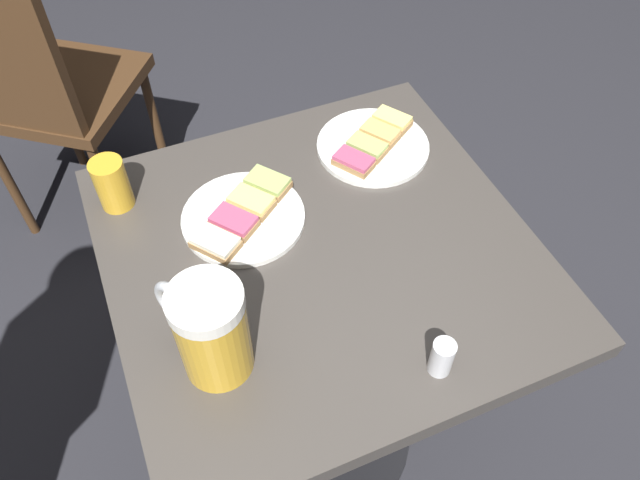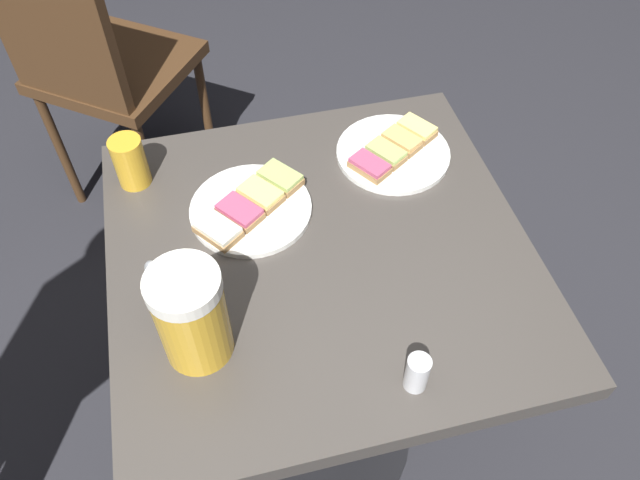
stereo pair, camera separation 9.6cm
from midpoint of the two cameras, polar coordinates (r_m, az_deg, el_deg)
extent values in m
plane|color=#28282D|center=(1.62, -1.77, -17.35)|extent=(6.00, 6.00, 0.00)
cylinder|color=black|center=(1.61, -1.78, -17.26)|extent=(0.44, 0.44, 0.01)
cylinder|color=black|center=(1.29, -2.17, -11.22)|extent=(0.09, 0.09, 0.70)
cube|color=#423D38|center=(0.99, -2.77, -1.56)|extent=(0.65, 0.65, 0.04)
cylinder|color=white|center=(1.02, -9.69, 1.87)|extent=(0.20, 0.20, 0.01)
cube|color=#9E7547|center=(1.05, -7.42, 4.90)|extent=(0.08, 0.08, 0.01)
cube|color=#ADC66B|center=(1.05, -7.47, 5.28)|extent=(0.08, 0.08, 0.01)
cube|color=#9E7547|center=(1.03, -8.97, 3.17)|extent=(0.08, 0.08, 0.01)
cube|color=#EFE07A|center=(1.02, -9.04, 3.55)|extent=(0.08, 0.08, 0.01)
cube|color=#9E7547|center=(1.00, -10.59, 1.36)|extent=(0.08, 0.08, 0.01)
cube|color=#BC4C70|center=(1.00, -10.67, 1.73)|extent=(0.08, 0.08, 0.01)
cube|color=#9E7547|center=(0.98, -12.29, -0.54)|extent=(0.08, 0.08, 0.01)
cube|color=white|center=(0.97, -12.38, -0.18)|extent=(0.08, 0.08, 0.01)
cylinder|color=white|center=(1.13, 2.41, 8.41)|extent=(0.20, 0.20, 0.01)
cube|color=#9E7547|center=(1.17, 4.20, 10.60)|extent=(0.07, 0.08, 0.01)
cube|color=#EFE07A|center=(1.16, 4.22, 10.98)|extent=(0.07, 0.07, 0.01)
cube|color=#9E7547|center=(1.14, 3.03, 9.44)|extent=(0.07, 0.08, 0.01)
cube|color=#E5B266|center=(1.13, 3.05, 9.82)|extent=(0.07, 0.07, 0.01)
cube|color=#9E7547|center=(1.11, 1.81, 8.21)|extent=(0.07, 0.08, 0.01)
cube|color=#ADC66B|center=(1.10, 1.82, 8.59)|extent=(0.07, 0.07, 0.01)
cube|color=#9E7547|center=(1.08, 0.53, 6.91)|extent=(0.07, 0.08, 0.01)
cube|color=#BC4C70|center=(1.07, 0.54, 7.29)|extent=(0.07, 0.07, 0.01)
cylinder|color=gold|center=(0.83, -13.04, -8.74)|extent=(0.09, 0.09, 0.14)
cylinder|color=white|center=(0.76, -14.09, -5.70)|extent=(0.10, 0.10, 0.02)
torus|color=silver|center=(0.85, -15.83, -6.28)|extent=(0.06, 0.09, 0.09)
cylinder|color=gold|center=(1.07, -20.93, 4.66)|extent=(0.05, 0.05, 0.09)
cylinder|color=silver|center=(0.84, 7.83, -10.79)|extent=(0.03, 0.03, 0.06)
cylinder|color=#472D19|center=(2.05, -16.01, 9.74)|extent=(0.03, 0.03, 0.44)
cylinder|color=#472D19|center=(2.21, -23.56, 10.58)|extent=(0.03, 0.03, 0.44)
cylinder|color=#472D19|center=(1.86, -19.95, 3.28)|extent=(0.03, 0.03, 0.44)
cylinder|color=#472D19|center=(2.03, -27.76, 4.67)|extent=(0.03, 0.03, 0.44)
cube|color=#472D19|center=(1.89, -24.01, 12.40)|extent=(0.53, 0.53, 0.04)
camera|label=1|loc=(0.05, -92.87, -3.50)|focal=35.06mm
camera|label=2|loc=(0.05, 87.13, 3.50)|focal=35.06mm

